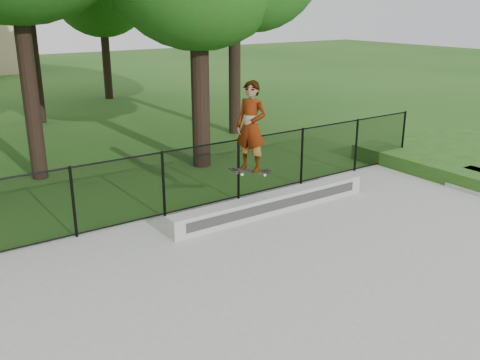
# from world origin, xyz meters

# --- Properties ---
(ground) EXTENTS (100.00, 100.00, 0.00)m
(ground) POSITION_xyz_m (0.00, 0.00, 0.00)
(ground) COLOR #205016
(ground) RESTS_ON ground
(concrete_slab) EXTENTS (14.00, 12.00, 0.06)m
(concrete_slab) POSITION_xyz_m (0.00, 0.00, 0.03)
(concrete_slab) COLOR #959691
(concrete_slab) RESTS_ON ground
(grind_ledge) EXTENTS (5.21, 0.40, 0.43)m
(grind_ledge) POSITION_xyz_m (2.11, 4.70, 0.28)
(grind_ledge) COLOR #A3A29E
(grind_ledge) RESTS_ON concrete_slab
(skater_airborne) EXTENTS (0.82, 0.81, 2.09)m
(skater_airborne) POSITION_xyz_m (1.46, 4.64, 2.12)
(skater_airborne) COLOR black
(skater_airborne) RESTS_ON ground
(chainlink_fence) EXTENTS (16.06, 0.06, 1.50)m
(chainlink_fence) POSITION_xyz_m (0.00, 5.90, 0.81)
(chainlink_fence) COLOR black
(chainlink_fence) RESTS_ON concrete_slab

